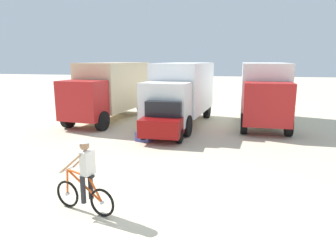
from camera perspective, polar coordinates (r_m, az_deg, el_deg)
ground_plane at (r=8.37m, az=-2.71°, el=-12.94°), size 120.00×120.00×0.00m
box_truck_tan_camper at (r=18.67m, az=-10.57°, el=6.82°), size 3.26×7.01×3.35m
box_truck_avon_van at (r=17.17m, az=2.51°, el=6.56°), size 3.13×6.98×3.35m
box_truck_white_box at (r=18.00m, az=17.23°, el=6.29°), size 2.60×6.83×3.35m
sedan_parked at (r=14.59m, az=0.02°, el=1.64°), size 1.86×4.24×1.76m
cyclist_orange_shirt at (r=7.54m, az=-15.01°, el=-9.29°), size 1.68×0.64×1.82m
supply_crate at (r=13.83m, az=-4.34°, el=-1.84°), size 0.73×0.72×0.42m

